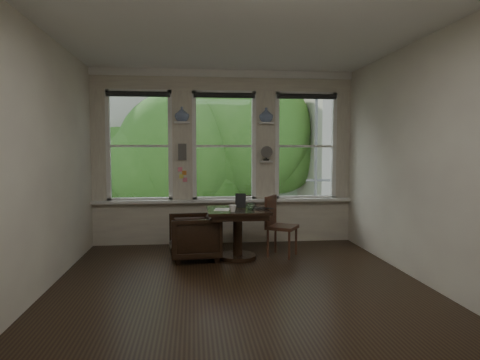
{
  "coord_description": "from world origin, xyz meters",
  "views": [
    {
      "loc": [
        -0.55,
        -5.22,
        1.63
      ],
      "look_at": [
        0.13,
        0.9,
        1.2
      ],
      "focal_mm": 32.0,
      "sensor_mm": 36.0,
      "label": 1
    }
  ],
  "objects": [
    {
      "name": "window_right",
      "position": [
        1.45,
        2.25,
        1.7
      ],
      "size": [
        1.1,
        0.12,
        1.9
      ],
      "primitive_type": null,
      "color": "white",
      "rests_on": "ground"
    },
    {
      "name": "wall_front",
      "position": [
        0.0,
        -2.25,
        1.5
      ],
      "size": [
        4.5,
        0.0,
        4.5
      ],
      "primitive_type": "plane",
      "rotation": [
        -1.57,
        0.0,
        0.0
      ],
      "color": "beige",
      "rests_on": "ground"
    },
    {
      "name": "vase_left",
      "position": [
        -0.72,
        2.15,
        2.24
      ],
      "size": [
        0.24,
        0.24,
        0.25
      ],
      "primitive_type": "imported",
      "color": "silver",
      "rests_on": "shelf_left"
    },
    {
      "name": "wall_left",
      "position": [
        -2.25,
        0.0,
        1.5
      ],
      "size": [
        0.0,
        4.5,
        4.5
      ],
      "primitive_type": "plane",
      "rotation": [
        1.57,
        0.0,
        1.57
      ],
      "color": "beige",
      "rests_on": "ground"
    },
    {
      "name": "laptop",
      "position": [
        0.47,
        0.96,
        0.76
      ],
      "size": [
        0.36,
        0.33,
        0.02
      ],
      "primitive_type": "imported",
      "rotation": [
        0.0,
        0.0,
        -0.59
      ],
      "color": "black",
      "rests_on": "table"
    },
    {
      "name": "ceiling",
      "position": [
        0.0,
        0.0,
        3.0
      ],
      "size": [
        4.5,
        4.5,
        0.0
      ],
      "primitive_type": "plane",
      "rotation": [
        3.14,
        0.0,
        0.0
      ],
      "color": "silver",
      "rests_on": "ground"
    },
    {
      "name": "drinking_glass",
      "position": [
        0.3,
        0.99,
        0.8
      ],
      "size": [
        0.15,
        0.15,
        0.1
      ],
      "primitive_type": "imported",
      "rotation": [
        0.0,
        0.0,
        -0.24
      ],
      "color": "white",
      "rests_on": "table"
    },
    {
      "name": "sticky_notes",
      "position": [
        -0.72,
        2.19,
        1.25
      ],
      "size": [
        0.16,
        0.01,
        0.24
      ],
      "primitive_type": null,
      "color": "pink",
      "rests_on": "ground"
    },
    {
      "name": "cushion_red",
      "position": [
        -0.53,
        1.1,
        0.45
      ],
      "size": [
        0.45,
        0.45,
        0.06
      ],
      "primitive_type": "cube",
      "color": "maroon",
      "rests_on": "armchair_left"
    },
    {
      "name": "desk_fan",
      "position": [
        0.72,
        2.13,
        1.53
      ],
      "size": [
        0.2,
        0.2,
        0.24
      ],
      "primitive_type": null,
      "color": "#59544F",
      "rests_on": "ground"
    },
    {
      "name": "window_center",
      "position": [
        0.0,
        2.25,
        1.7
      ],
      "size": [
        1.1,
        0.12,
        1.9
      ],
      "primitive_type": null,
      "color": "white",
      "rests_on": "ground"
    },
    {
      "name": "mug",
      "position": [
        0.01,
        0.8,
        0.8
      ],
      "size": [
        0.11,
        0.11,
        0.1
      ],
      "primitive_type": "imported",
      "rotation": [
        0.0,
        0.0,
        0.06
      ],
      "color": "white",
      "rests_on": "table"
    },
    {
      "name": "window_left",
      "position": [
        -1.45,
        2.25,
        1.7
      ],
      "size": [
        1.1,
        0.12,
        1.9
      ],
      "primitive_type": null,
      "color": "white",
      "rests_on": "ground"
    },
    {
      "name": "side_chair_right",
      "position": [
        0.81,
        1.16,
        0.46
      ],
      "size": [
        0.58,
        0.58,
        0.92
      ],
      "primitive_type": null,
      "rotation": [
        0.0,
        0.0,
        1.03
      ],
      "color": "#3E2216",
      "rests_on": "ground"
    },
    {
      "name": "table",
      "position": [
        0.11,
        1.08,
        0.38
      ],
      "size": [
        0.9,
        0.9,
        0.75
      ],
      "primitive_type": null,
      "color": "black",
      "rests_on": "ground"
    },
    {
      "name": "wall_back",
      "position": [
        0.0,
        2.25,
        1.5
      ],
      "size": [
        4.5,
        0.0,
        4.5
      ],
      "primitive_type": "plane",
      "rotation": [
        1.57,
        0.0,
        0.0
      ],
      "color": "beige",
      "rests_on": "ground"
    },
    {
      "name": "intercom",
      "position": [
        -0.72,
        2.18,
        1.6
      ],
      "size": [
        0.14,
        0.06,
        0.28
      ],
      "primitive_type": "cube",
      "color": "#59544F",
      "rests_on": "ground"
    },
    {
      "name": "papers",
      "position": [
        -0.12,
        1.05,
        0.75
      ],
      "size": [
        0.26,
        0.33,
        0.0
      ],
      "primitive_type": "cube",
      "rotation": [
        0.0,
        0.0,
        -0.15
      ],
      "color": "silver",
      "rests_on": "table"
    },
    {
      "name": "shelf_right",
      "position": [
        0.72,
        2.15,
        2.1
      ],
      "size": [
        0.26,
        0.16,
        0.03
      ],
      "primitive_type": "cube",
      "color": "white",
      "rests_on": "ground"
    },
    {
      "name": "armchair_left",
      "position": [
        -0.53,
        1.1,
        0.34
      ],
      "size": [
        0.81,
        0.79,
        0.67
      ],
      "primitive_type": "imported",
      "rotation": [
        0.0,
        0.0,
        -1.47
      ],
      "color": "black",
      "rests_on": "ground"
    },
    {
      "name": "tablet",
      "position": [
        0.17,
        1.22,
        0.86
      ],
      "size": [
        0.17,
        0.1,
        0.22
      ],
      "primitive_type": "cube",
      "rotation": [
        -0.26,
        0.0,
        -0.19
      ],
      "color": "black",
      "rests_on": "table"
    },
    {
      "name": "wall_right",
      "position": [
        2.25,
        0.0,
        1.5
      ],
      "size": [
        0.0,
        4.5,
        4.5
      ],
      "primitive_type": "plane",
      "rotation": [
        1.57,
        0.0,
        -1.57
      ],
      "color": "beige",
      "rests_on": "ground"
    },
    {
      "name": "shelf_left",
      "position": [
        -0.72,
        2.15,
        2.1
      ],
      "size": [
        0.26,
        0.16,
        0.03
      ],
      "primitive_type": "cube",
      "color": "white",
      "rests_on": "ground"
    },
    {
      "name": "ground",
      "position": [
        0.0,
        0.0,
        0.0
      ],
      "size": [
        4.5,
        4.5,
        0.0
      ],
      "primitive_type": "plane",
      "color": "black",
      "rests_on": "ground"
    },
    {
      "name": "vase_right",
      "position": [
        0.72,
        2.15,
        2.24
      ],
      "size": [
        0.24,
        0.24,
        0.25
      ],
      "primitive_type": "imported",
      "color": "silver",
      "rests_on": "shelf_right"
    }
  ]
}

